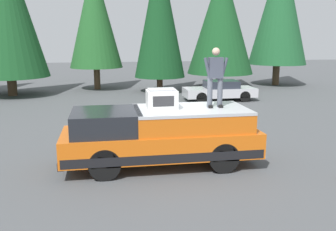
% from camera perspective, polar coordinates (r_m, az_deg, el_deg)
% --- Properties ---
extents(ground_plane, '(90.00, 90.00, 0.00)m').
position_cam_1_polar(ground_plane, '(11.36, 1.25, -6.69)').
color(ground_plane, '#4C4F51').
extents(pickup_truck, '(2.01, 5.54, 1.65)m').
position_cam_1_polar(pickup_truck, '(10.61, -1.10, -3.13)').
color(pickup_truck, orange).
rests_on(pickup_truck, ground).
extents(compressor_unit, '(0.65, 0.84, 0.56)m').
position_cam_1_polar(compressor_unit, '(10.47, -0.97, 2.57)').
color(compressor_unit, white).
rests_on(compressor_unit, pickup_truck).
extents(person_on_truck_bed, '(0.29, 0.72, 1.69)m').
position_cam_1_polar(person_on_truck_bed, '(10.67, 7.27, 6.04)').
color(person_on_truck_bed, '#4C515B').
rests_on(person_on_truck_bed, pickup_truck).
extents(parked_car_silver, '(1.64, 4.10, 1.16)m').
position_cam_1_polar(parked_car_silver, '(21.83, 7.94, 3.81)').
color(parked_car_silver, silver).
rests_on(parked_car_silver, ground).
extents(conifer_far_left, '(4.29, 4.29, 10.18)m').
position_cam_1_polar(conifer_far_left, '(29.79, 16.77, 15.79)').
color(conifer_far_left, '#4C3826').
rests_on(conifer_far_left, ground).
extents(conifer_left, '(4.62, 4.62, 8.58)m').
position_cam_1_polar(conifer_left, '(26.95, 8.14, 14.37)').
color(conifer_left, '#4C3826').
rests_on(conifer_left, ground).
extents(conifer_center_left, '(3.35, 3.35, 9.30)m').
position_cam_1_polar(conifer_center_left, '(24.97, -1.32, 15.43)').
color(conifer_center_left, '#4C3826').
rests_on(conifer_center_left, ground).
extents(conifer_center_right, '(3.62, 3.62, 8.63)m').
position_cam_1_polar(conifer_center_right, '(26.68, -11.17, 14.83)').
color(conifer_center_right, '#4C3826').
rests_on(conifer_center_right, ground).
extents(conifer_right, '(4.73, 4.73, 10.02)m').
position_cam_1_polar(conifer_right, '(25.33, -23.69, 15.44)').
color(conifer_right, '#4C3826').
rests_on(conifer_right, ground).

